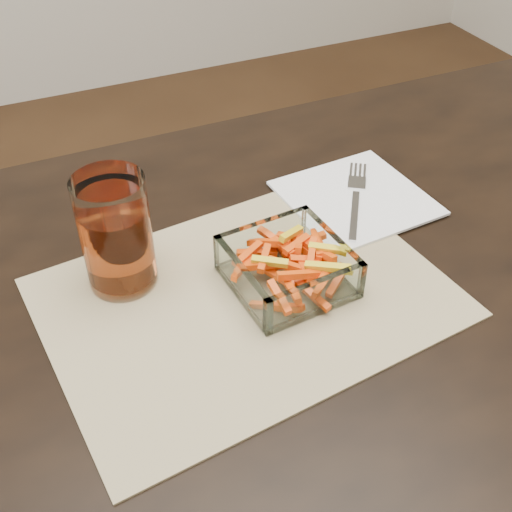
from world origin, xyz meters
The scene contains 6 objects.
dining_table centered at (0.00, 0.00, 0.66)m, with size 1.60×0.90×0.75m.
placemat centered at (-0.15, 0.05, 0.75)m, with size 0.45×0.33×0.00m, color tan.
glass_bowl centered at (-0.09, 0.05, 0.77)m, with size 0.14×0.14×0.05m.
tumbler centered at (-0.27, 0.13, 0.82)m, with size 0.08×0.08×0.14m.
napkin centered at (0.07, 0.16, 0.76)m, with size 0.18×0.18×0.00m, color white.
fork centered at (0.07, 0.16, 0.76)m, with size 0.12×0.16×0.00m.
Camera 1 is at (-0.36, -0.45, 1.27)m, focal length 45.00 mm.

